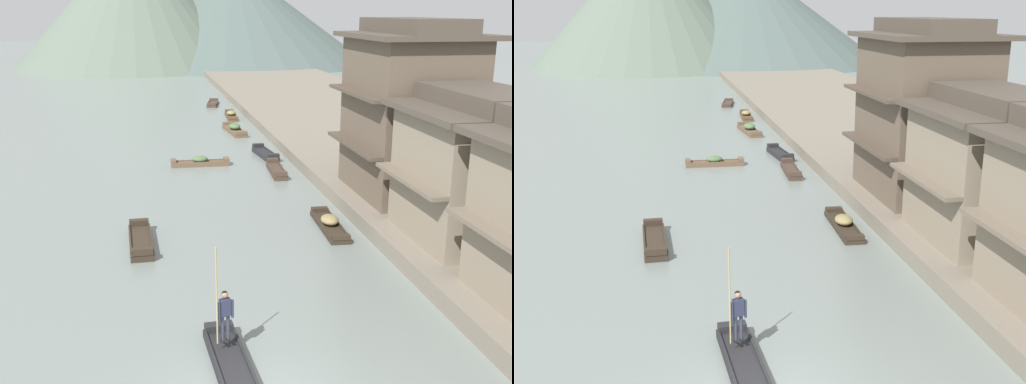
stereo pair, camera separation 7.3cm
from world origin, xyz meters
The scene contains 15 objects.
riverbank_right centered at (16.15, 30.00, 0.36)m, with size 18.00×110.00×0.73m, color slate.
boat_foreground_poled centered at (-0.33, 1.36, 0.15)m, with size 1.28×5.14×0.47m.
boatman_person centered at (-0.42, 2.62, 1.48)m, with size 0.54×0.35×3.04m.
boat_moored_nearest centered at (5.59, 23.46, 0.19)m, with size 1.04×3.89×0.55m.
boat_moored_second centered at (4.98, 37.33, 0.27)m, with size 1.51×4.93×0.78m.
boat_moored_third centered at (5.75, 44.75, 0.23)m, with size 1.15×4.76×0.69m.
boat_moored_far centered at (5.85, 12.88, 0.23)m, with size 1.09×4.38×0.67m.
boat_midriver_drifting centered at (4.95, 53.17, 0.16)m, with size 1.70×4.05×0.49m.
boat_midriver_upstream centered at (5.79, 28.14, 0.19)m, with size 1.28×3.95×0.57m.
boat_upstream_distant centered at (1.07, 26.29, 0.23)m, with size 3.84×0.90×0.66m.
boat_crossing_west centered at (-2.84, 12.27, 0.19)m, with size 1.11×4.08×0.57m.
house_waterfront_second centered at (10.88, 8.91, 3.73)m, with size 6.54×6.45×6.14m.
house_waterfront_tall centered at (10.67, 15.75, 5.02)m, with size 6.11×7.51×8.74m.
hill_far_west centered at (15.03, 107.42, 9.16)m, with size 51.51×51.51×18.32m, color #4C5B56.
hill_far_centre centered at (-3.08, 103.39, 11.35)m, with size 41.83×41.83×22.71m, color #5B6B5B.
Camera 2 is at (-2.41, -13.90, 9.88)m, focal length 44.25 mm.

